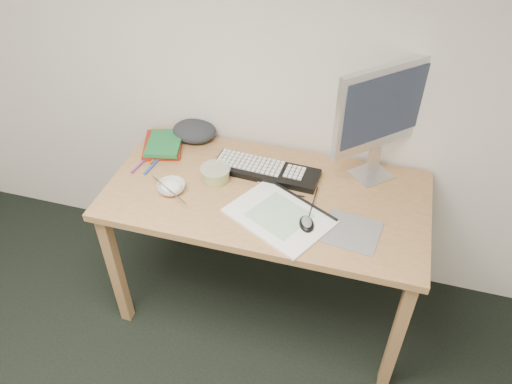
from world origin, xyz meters
TOP-DOWN VIEW (x-y plane):
  - desk at (0.28, 1.43)m, footprint 1.40×0.70m
  - mousepad at (0.67, 1.29)m, footprint 0.25×0.23m
  - sketchpad at (0.37, 1.29)m, footprint 0.49×0.44m
  - keyboard at (0.24, 1.56)m, footprint 0.49×0.18m
  - monitor at (0.70, 1.68)m, footprint 0.36×0.35m
  - mouse at (0.49, 1.27)m, footprint 0.09×0.11m
  - rice_bowl at (-0.13, 1.33)m, footprint 0.14×0.14m
  - chopsticks at (-0.12, 1.29)m, footprint 0.22×0.15m
  - fruit_tub at (0.03, 1.46)m, footprint 0.14×0.14m
  - book_red at (-0.30, 1.63)m, footprint 0.25×0.28m
  - book_green at (-0.28, 1.61)m, footprint 0.20×0.25m
  - cloth_lump at (-0.18, 1.74)m, footprint 0.21×0.18m
  - pencil_pink at (0.20, 1.50)m, footprint 0.15×0.09m
  - pencil_tan at (0.28, 1.49)m, footprint 0.16×0.10m
  - pencil_black at (0.36, 1.44)m, footprint 0.17×0.01m
  - marker_blue at (-0.28, 1.47)m, footprint 0.03×0.14m
  - marker_orange at (-0.29, 1.54)m, footprint 0.04×0.13m
  - marker_purple at (-0.34, 1.44)m, footprint 0.03×0.12m

SIDE VIEW (x-z plane):
  - desk at x=0.28m, z-range 0.29..1.04m
  - mousepad at x=0.67m, z-range 0.75..0.75m
  - pencil_pink at x=0.20m, z-range 0.75..0.76m
  - pencil_black at x=0.36m, z-range 0.75..0.76m
  - pencil_tan at x=0.28m, z-range 0.75..0.76m
  - marker_purple at x=-0.34m, z-range 0.75..0.76m
  - sketchpad at x=0.37m, z-range 0.75..0.76m
  - marker_orange at x=-0.29m, z-range 0.75..0.76m
  - marker_blue at x=-0.28m, z-range 0.75..0.76m
  - book_red at x=-0.30m, z-range 0.75..0.77m
  - keyboard at x=0.24m, z-range 0.75..0.78m
  - rice_bowl at x=-0.13m, z-range 0.75..0.79m
  - mouse at x=0.49m, z-range 0.76..0.79m
  - fruit_tub at x=0.03m, z-range 0.75..0.82m
  - book_green at x=-0.28m, z-range 0.77..0.79m
  - cloth_lump at x=-0.18m, z-range 0.75..0.83m
  - chopsticks at x=-0.12m, z-range 0.78..0.80m
  - monitor at x=0.70m, z-range 0.82..1.36m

